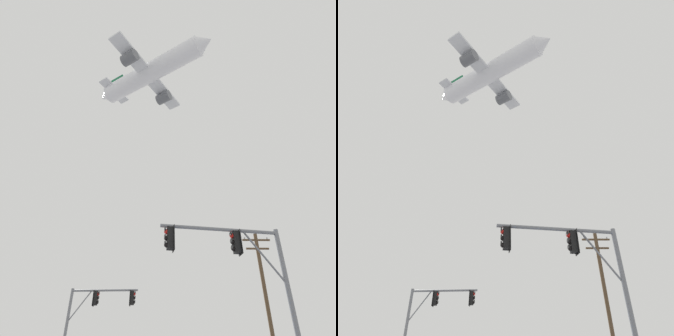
{
  "view_description": "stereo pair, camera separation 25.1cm",
  "coord_description": "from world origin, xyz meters",
  "views": [
    {
      "loc": [
        0.74,
        -5.68,
        1.48
      ],
      "look_at": [
        1.08,
        15.56,
        15.88
      ],
      "focal_mm": 31.47,
      "sensor_mm": 36.0,
      "label": 1
    },
    {
      "loc": [
        0.99,
        -5.68,
        1.48
      ],
      "look_at": [
        1.08,
        15.56,
        15.88
      ],
      "focal_mm": 31.47,
      "sensor_mm": 36.0,
      "label": 2
    }
  ],
  "objects": [
    {
      "name": "airplane",
      "position": [
        -1.88,
        29.24,
        46.36
      ],
      "size": [
        22.07,
        17.04,
        6.69
      ],
      "color": "white"
    },
    {
      "name": "signal_pole_near",
      "position": [
        3.94,
        6.18,
        4.81
      ],
      "size": [
        5.15,
        1.01,
        6.46
      ],
      "color": "slate",
      "rests_on": "ground"
    },
    {
      "name": "signal_pole_far",
      "position": [
        -4.18,
        16.89,
        4.61
      ],
      "size": [
        4.84,
        0.63,
        6.2
      ],
      "color": "slate",
      "rests_on": "ground"
    },
    {
      "name": "utility_pole",
      "position": [
        8.14,
        16.88,
        5.5
      ],
      "size": [
        2.2,
        0.28,
        10.39
      ],
      "color": "brown",
      "rests_on": "ground"
    }
  ]
}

